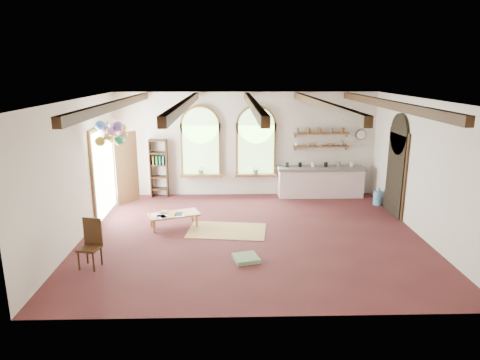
{
  "coord_description": "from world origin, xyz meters",
  "views": [
    {
      "loc": [
        -0.53,
        -9.58,
        3.84
      ],
      "look_at": [
        -0.27,
        0.6,
        1.21
      ],
      "focal_mm": 32.0,
      "sensor_mm": 36.0,
      "label": 1
    }
  ],
  "objects_px": {
    "balloon_cluster": "(112,133)",
    "side_chair": "(91,254)",
    "coffee_table": "(174,215)",
    "kitchen_counter": "(320,181)"
  },
  "relations": [
    {
      "from": "coffee_table",
      "to": "side_chair",
      "type": "distance_m",
      "value": 2.62
    },
    {
      "from": "side_chair",
      "to": "coffee_table",
      "type": "bearing_deg",
      "value": 57.95
    },
    {
      "from": "balloon_cluster",
      "to": "side_chair",
      "type": "bearing_deg",
      "value": -87.92
    },
    {
      "from": "side_chair",
      "to": "balloon_cluster",
      "type": "height_order",
      "value": "balloon_cluster"
    },
    {
      "from": "kitchen_counter",
      "to": "balloon_cluster",
      "type": "height_order",
      "value": "balloon_cluster"
    },
    {
      "from": "side_chair",
      "to": "balloon_cluster",
      "type": "xyz_separation_m",
      "value": [
        -0.09,
        2.55,
        2.05
      ]
    },
    {
      "from": "balloon_cluster",
      "to": "kitchen_counter",
      "type": "bearing_deg",
      "value": 21.63
    },
    {
      "from": "kitchen_counter",
      "to": "side_chair",
      "type": "relative_size",
      "value": 2.73
    },
    {
      "from": "kitchen_counter",
      "to": "side_chair",
      "type": "height_order",
      "value": "side_chair"
    },
    {
      "from": "coffee_table",
      "to": "kitchen_counter",
      "type": "bearing_deg",
      "value": 31.6
    }
  ]
}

